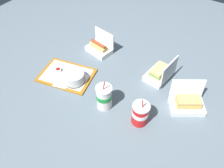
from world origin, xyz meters
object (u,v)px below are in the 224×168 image
plastic_fork (63,64)px  clamshell_sandwich_back (160,73)px  clamshell_hotdog_corner (99,47)px  soda_cup_front (140,114)px  clamshell_sandwich_center (187,103)px  food_tray (67,75)px  soda_cup_center (104,97)px  ketchup_cup (58,70)px  cake_container (75,78)px

plastic_fork → clamshell_sandwich_back: bearing=29.2°
clamshell_hotdog_corner → soda_cup_front: (0.58, -0.41, 0.04)m
soda_cup_front → clamshell_sandwich_center: bearing=52.3°
food_tray → plastic_fork: (-0.09, 0.06, 0.01)m
soda_cup_center → clamshell_sandwich_center: bearing=31.9°
ketchup_cup → clamshell_sandwich_back: clamshell_sandwich_back is taller
clamshell_hotdog_corner → clamshell_sandwich_back: bearing=-1.3°
clamshell_sandwich_back → soda_cup_center: size_ratio=0.92×
ketchup_cup → plastic_fork: size_ratio=0.36×
plastic_fork → soda_cup_center: (0.47, -0.13, 0.07)m
clamshell_sandwich_back → clamshell_sandwich_center: clamshell_sandwich_back is taller
soda_cup_center → soda_cup_front: size_ratio=1.08×
ketchup_cup → soda_cup_front: (0.69, -0.04, 0.05)m
clamshell_hotdog_corner → plastic_fork: bearing=-114.1°
ketchup_cup → clamshell_hotdog_corner: 0.38m
clamshell_hotdog_corner → soda_cup_center: bearing=-51.3°
plastic_fork → clamshell_hotdog_corner: (0.13, 0.29, 0.03)m
clamshell_sandwich_center → soda_cup_center: soda_cup_center is taller
clamshell_sandwich_center → clamshell_hotdog_corner: bearing=168.8°
cake_container → plastic_fork: size_ratio=1.24×
clamshell_hotdog_corner → soda_cup_front: soda_cup_front is taller
ketchup_cup → clamshell_sandwich_center: (0.88, 0.21, 0.02)m
clamshell_sandwich_center → soda_cup_front: size_ratio=1.21×
plastic_fork → soda_cup_center: 0.49m
cake_container → ketchup_cup: cake_container is taller
plastic_fork → soda_cup_front: 0.72m
clamshell_sandwich_center → soda_cup_center: 0.51m
cake_container → soda_cup_center: soda_cup_center is taller
clamshell_sandwich_back → soda_cup_center: soda_cup_center is taller
clamshell_sandwich_back → clamshell_sandwich_center: bearing=-29.5°
cake_container → clamshell_sandwich_back: bearing=37.8°
ketchup_cup → plastic_fork: ketchup_cup is taller
cake_container → clamshell_hotdog_corner: bearing=98.9°
clamshell_hotdog_corner → clamshell_sandwich_center: size_ratio=0.83×
plastic_fork → soda_cup_center: size_ratio=0.48×
cake_container → clamshell_sandwich_center: 0.75m
cake_container → plastic_fork: 0.21m
clamshell_hotdog_corner → soda_cup_center: soda_cup_center is taller
ketchup_cup → clamshell_hotdog_corner: (0.11, 0.36, 0.01)m
soda_cup_center → cake_container: bearing=169.6°
ketchup_cup → soda_cup_center: soda_cup_center is taller
food_tray → plastic_fork: plastic_fork is taller
ketchup_cup → clamshell_hotdog_corner: bearing=73.6°
food_tray → soda_cup_front: soda_cup_front is taller
ketchup_cup → soda_cup_center: 0.45m
cake_container → soda_cup_center: size_ratio=0.60×
plastic_fork → clamshell_sandwich_center: 0.91m
cake_container → clamshell_hotdog_corner: 0.38m
clamshell_sandwich_back → food_tray: bearing=-148.5°
soda_cup_front → soda_cup_center: bearing=-175.7°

